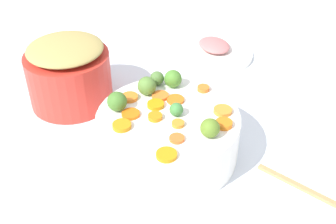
{
  "coord_description": "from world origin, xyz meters",
  "views": [
    {
      "loc": [
        -0.42,
        0.51,
        0.65
      ],
      "look_at": [
        -0.01,
        -0.05,
        0.13
      ],
      "focal_mm": 45.87,
      "sensor_mm": 36.0,
      "label": 1
    }
  ],
  "objects": [
    {
      "name": "stuffing_mound",
      "position": [
        0.31,
        -0.07,
        0.17
      ],
      "size": [
        0.18,
        0.18,
        0.03
      ],
      "primitive_type": "ellipsoid",
      "color": "tan",
      "rests_on": "metal_pot"
    },
    {
      "name": "carrot_slice_2",
      "position": [
        0.04,
        -0.09,
        0.13
      ],
      "size": [
        0.04,
        0.04,
        0.01
      ],
      "primitive_type": "cylinder",
      "rotation": [
        0.0,
        0.0,
        3.22
      ],
      "color": "orange",
      "rests_on": "serving_bowl_carrots"
    },
    {
      "name": "carrot_slice_12",
      "position": [
        0.01,
        -0.1,
        0.13
      ],
      "size": [
        0.05,
        0.05,
        0.01
      ],
      "primitive_type": "cylinder",
      "rotation": [
        0.0,
        0.0,
        0.62
      ],
      "color": "orange",
      "rests_on": "serving_bowl_carrots"
    },
    {
      "name": "metal_pot",
      "position": [
        0.31,
        -0.07,
        0.09
      ],
      "size": [
        0.2,
        0.2,
        0.13
      ],
      "primitive_type": "cylinder",
      "color": "red",
      "rests_on": "tabletop"
    },
    {
      "name": "carrot_slice_9",
      "position": [
        -0.09,
        -0.13,
        0.13
      ],
      "size": [
        0.04,
        0.04,
        0.01
      ],
      "primitive_type": "cylinder",
      "rotation": [
        0.0,
        0.0,
        1.53
      ],
      "color": "orange",
      "rests_on": "serving_bowl_carrots"
    },
    {
      "name": "brussels_sprout_5",
      "position": [
        0.07,
        -0.09,
        0.14
      ],
      "size": [
        0.04,
        0.04,
        0.04
      ],
      "primitive_type": "sphere",
      "color": "#598437",
      "rests_on": "serving_bowl_carrots"
    },
    {
      "name": "carrot_slice_3",
      "position": [
        0.03,
        -0.06,
        0.13
      ],
      "size": [
        0.05,
        0.05,
        0.01
      ],
      "primitive_type": "cylinder",
      "rotation": [
        0.0,
        0.0,
        0.72
      ],
      "color": "orange",
      "rests_on": "serving_bowl_carrots"
    },
    {
      "name": "brussels_sprout_3",
      "position": [
        -0.11,
        -0.05,
        0.14
      ],
      "size": [
        0.04,
        0.04,
        0.04
      ],
      "primitive_type": "sphere",
      "color": "olive",
      "rests_on": "serving_bowl_carrots"
    },
    {
      "name": "carrot_slice_0",
      "position": [
        0.04,
        0.03,
        0.13
      ],
      "size": [
        0.04,
        0.04,
        0.01
      ],
      "primitive_type": "cylinder",
      "rotation": [
        0.0,
        0.0,
        1.76
      ],
      "color": "orange",
      "rests_on": "serving_bowl_carrots"
    },
    {
      "name": "carrot_slice_4",
      "position": [
        0.05,
        -0.01,
        0.13
      ],
      "size": [
        0.05,
        0.05,
        0.01
      ],
      "primitive_type": "cylinder",
      "rotation": [
        0.0,
        0.0,
        4.22
      ],
      "color": "orange",
      "rests_on": "serving_bowl_carrots"
    },
    {
      "name": "brussels_sprout_1",
      "position": [
        0.09,
        -0.01,
        0.14
      ],
      "size": [
        0.04,
        0.04,
        0.04
      ],
      "primitive_type": "sphere",
      "color": "#47792C",
      "rests_on": "serving_bowl_carrots"
    },
    {
      "name": "ham_plate",
      "position": [
        0.13,
        -0.48,
        0.03
      ],
      "size": [
        0.22,
        0.22,
        0.01
      ],
      "primitive_type": "cylinder",
      "color": "white",
      "rests_on": "tabletop"
    },
    {
      "name": "carrot_slice_7",
      "position": [
        0.09,
        -0.05,
        0.13
      ],
      "size": [
        0.05,
        0.05,
        0.01
      ],
      "primitive_type": "cylinder",
      "rotation": [
        0.0,
        0.0,
        5.13
      ],
      "color": "orange",
      "rests_on": "serving_bowl_carrots"
    },
    {
      "name": "carrot_slice_11",
      "position": [
        0.01,
        -0.03,
        0.13
      ],
      "size": [
        0.04,
        0.04,
        0.01
      ],
      "primitive_type": "cylinder",
      "rotation": [
        0.0,
        0.0,
        0.34
      ],
      "color": "orange",
      "rests_on": "serving_bowl_carrots"
    },
    {
      "name": "carrot_slice_10",
      "position": [
        -0.02,
        -0.17,
        0.13
      ],
      "size": [
        0.03,
        0.03,
        0.01
      ],
      "primitive_type": "cylinder",
      "rotation": [
        0.0,
        0.0,
        0.11
      ],
      "color": "orange",
      "rests_on": "serving_bowl_carrots"
    },
    {
      "name": "carrot_slice_8",
      "position": [
        -0.04,
        -0.04,
        0.13
      ],
      "size": [
        0.03,
        0.03,
        0.01
      ],
      "primitive_type": "cylinder",
      "rotation": [
        0.0,
        0.0,
        2.82
      ],
      "color": "orange",
      "rests_on": "serving_bowl_carrots"
    },
    {
      "name": "carrot_slice_1",
      "position": [
        -0.12,
        -0.09,
        0.13
      ],
      "size": [
        0.05,
        0.05,
        0.01
      ],
      "primitive_type": "cylinder",
      "rotation": [
        0.0,
        0.0,
        0.81
      ],
      "color": "orange",
      "rests_on": "serving_bowl_carrots"
    },
    {
      "name": "carrot_slice_5",
      "position": [
        -0.08,
        0.05,
        0.13
      ],
      "size": [
        0.04,
        0.04,
        0.01
      ],
      "primitive_type": "cylinder",
      "rotation": [
        0.0,
        0.0,
        4.65
      ],
      "color": "orange",
      "rests_on": "serving_bowl_carrots"
    },
    {
      "name": "ham_slice_main",
      "position": [
        0.14,
        -0.5,
        0.04
      ],
      "size": [
        0.14,
        0.13,
        0.03
      ],
      "primitive_type": "ellipsoid",
      "rotation": [
        0.0,
        0.0,
        2.66
      ],
      "color": "#C67372",
      "rests_on": "ham_plate"
    },
    {
      "name": "serving_bowl_carrots",
      "position": [
        -0.01,
        -0.05,
        0.07
      ],
      "size": [
        0.3,
        0.3,
        0.1
      ],
      "primitive_type": "cylinder",
      "color": "white",
      "rests_on": "tabletop"
    },
    {
      "name": "brussels_sprout_4",
      "position": [
        0.08,
        -0.13,
        0.14
      ],
      "size": [
        0.03,
        0.03,
        0.03
      ],
      "primitive_type": "sphere",
      "color": "#4E7736",
      "rests_on": "serving_bowl_carrots"
    },
    {
      "name": "carrot_slice_6",
      "position": [
        -0.07,
        0.0,
        0.13
      ],
      "size": [
        0.03,
        0.03,
        0.01
      ],
      "primitive_type": "cylinder",
      "rotation": [
        0.0,
        0.0,
        3.04
      ],
      "color": "orange",
      "rests_on": "serving_bowl_carrots"
    },
    {
      "name": "brussels_sprout_2",
      "position": [
        0.05,
        -0.15,
        0.14
      ],
      "size": [
        0.04,
        0.04,
        0.04
      ],
      "primitive_type": "sphere",
      "color": "#4D882F",
      "rests_on": "serving_bowl_carrots"
    },
    {
      "name": "brussels_sprout_0",
      "position": [
        -0.02,
        -0.06,
        0.14
      ],
      "size": [
        0.03,
        0.03,
        0.03
      ],
      "primitive_type": "sphere",
      "color": "#438840",
      "rests_on": "serving_bowl_carrots"
    },
    {
      "name": "tabletop",
      "position": [
        0.0,
        0.0,
        0.01
      ],
      "size": [
        2.4,
        2.4,
        0.02
      ],
      "primitive_type": "cube",
      "color": "white",
      "rests_on": "ground"
    }
  ]
}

